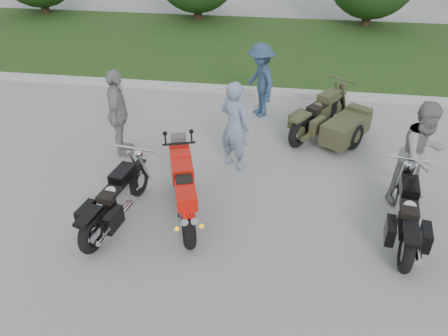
# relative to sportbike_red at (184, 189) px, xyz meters

# --- Properties ---
(ground) EXTENTS (80.00, 80.00, 0.00)m
(ground) POSITION_rel_sportbike_red_xyz_m (0.54, -0.33, -0.60)
(ground) COLOR #979892
(ground) RESTS_ON ground
(curb) EXTENTS (60.00, 0.30, 0.15)m
(curb) POSITION_rel_sportbike_red_xyz_m (0.54, 5.67, -0.52)
(curb) COLOR #AFACA5
(curb) RESTS_ON ground
(grass_strip) EXTENTS (60.00, 8.00, 0.14)m
(grass_strip) POSITION_rel_sportbike_red_xyz_m (0.54, 9.82, -0.53)
(grass_strip) COLOR #32521C
(grass_strip) RESTS_ON ground
(sportbike_red) EXTENTS (0.86, 2.08, 1.02)m
(sportbike_red) POSITION_rel_sportbike_red_xyz_m (0.00, 0.00, 0.00)
(sportbike_red) COLOR black
(sportbike_red) RESTS_ON ground
(cruiser_left) EXTENTS (0.51, 2.19, 0.85)m
(cruiser_left) POSITION_rel_sportbike_red_xyz_m (-1.12, -0.31, -0.17)
(cruiser_left) COLOR black
(cruiser_left) RESTS_ON ground
(cruiser_right) EXTENTS (0.51, 2.22, 0.86)m
(cruiser_right) POSITION_rel_sportbike_red_xyz_m (3.60, -0.00, -0.16)
(cruiser_right) COLOR black
(cruiser_right) RESTS_ON ground
(cruiser_sidecar) EXTENTS (1.87, 2.22, 0.92)m
(cruiser_sidecar) POSITION_rel_sportbike_red_xyz_m (2.66, 3.21, -0.17)
(cruiser_sidecar) COLOR black
(cruiser_sidecar) RESTS_ON ground
(person_stripe) EXTENTS (0.80, 0.72, 1.84)m
(person_stripe) POSITION_rel_sportbike_red_xyz_m (0.61, 1.80, 0.32)
(person_stripe) COLOR gray
(person_stripe) RESTS_ON ground
(person_grey) EXTENTS (1.17, 1.09, 1.91)m
(person_grey) POSITION_rel_sportbike_red_xyz_m (3.95, 1.14, 0.36)
(person_grey) COLOR gray
(person_grey) RESTS_ON ground
(person_denim) EXTENTS (1.15, 1.35, 1.81)m
(person_denim) POSITION_rel_sportbike_red_xyz_m (0.91, 4.33, 0.31)
(person_denim) COLOR navy
(person_denim) RESTS_ON ground
(person_back) EXTENTS (0.70, 1.16, 1.86)m
(person_back) POSITION_rel_sportbike_red_xyz_m (-1.83, 1.97, 0.33)
(person_back) COLOR gray
(person_back) RESTS_ON ground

